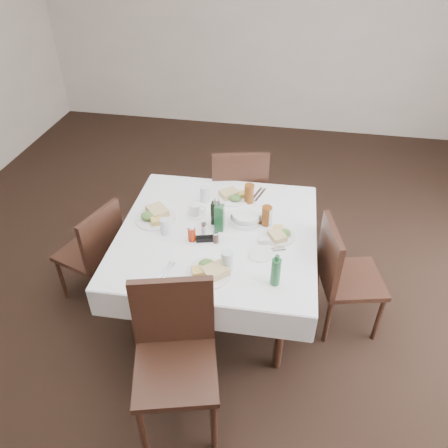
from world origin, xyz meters
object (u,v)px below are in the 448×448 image
object	(u,v)px
chair_north	(239,191)
oil_cruet_dark	(215,212)
chair_east	(341,272)
oil_cruet_green	(219,217)
chair_west	(95,248)
coffee_mug	(196,210)
green_bottle	(276,271)
water_e	(267,216)
water_n	(205,194)
chair_south	(175,347)
water_s	(227,261)
water_w	(165,226)
bread_basket	(246,218)
dining_table	(217,239)
ketchup_bottle	(192,234)

from	to	relation	value
chair_north	oil_cruet_dark	distance (m)	0.81
chair_east	oil_cruet_green	distance (m)	0.96
chair_west	coffee_mug	size ratio (longest dim) A/B	5.94
chair_west	green_bottle	xyz separation A→B (m)	(1.40, -0.39, 0.36)
chair_east	oil_cruet_green	xyz separation A→B (m)	(-0.89, 0.03, 0.35)
water_e	oil_cruet_green	size ratio (longest dim) A/B	0.53
green_bottle	oil_cruet_dark	bearing A→B (deg)	131.78
water_n	chair_south	bearing A→B (deg)	-85.92
water_s	chair_east	bearing A→B (deg)	26.07
water_w	green_bottle	world-z (taller)	green_bottle
water_e	bread_basket	bearing A→B (deg)	179.83
dining_table	chair_west	world-z (taller)	chair_west
water_e	ketchup_bottle	distance (m)	0.57
chair_east	oil_cruet_green	world-z (taller)	oil_cruet_green
chair_east	coffee_mug	xyz separation A→B (m)	(-1.10, 0.17, 0.28)
chair_south	bread_basket	bearing A→B (deg)	75.75
chair_north	bread_basket	world-z (taller)	chair_north
water_w	chair_west	bearing A→B (deg)	176.84
chair_east	water_w	bearing A→B (deg)	-176.23
dining_table	green_bottle	distance (m)	0.66
water_n	water_e	size ratio (longest dim) A/B	0.95
bread_basket	water_s	bearing A→B (deg)	-94.87
oil_cruet_green	chair_east	bearing A→B (deg)	-1.97
dining_table	coffee_mug	bearing A→B (deg)	140.56
water_s	green_bottle	size ratio (longest dim) A/B	0.65
chair_north	bread_basket	bearing A→B (deg)	-77.47
oil_cruet_green	chair_south	bearing A→B (deg)	-95.68
chair_west	bread_basket	size ratio (longest dim) A/B	3.90
water_n	green_bottle	distance (m)	1.01
chair_east	water_n	xyz separation A→B (m)	(-1.07, 0.36, 0.30)
chair_north	water_s	size ratio (longest dim) A/B	6.77
water_e	ketchup_bottle	xyz separation A→B (m)	(-0.49, -0.28, -0.01)
chair_east	ketchup_bottle	world-z (taller)	chair_east
water_e	coffee_mug	size ratio (longest dim) A/B	0.95
chair_north	oil_cruet_dark	xyz separation A→B (m)	(-0.06, -0.75, 0.29)
chair_east	oil_cruet_dark	xyz separation A→B (m)	(-0.94, 0.10, 0.33)
oil_cruet_green	water_e	bearing A→B (deg)	20.98
bread_basket	oil_cruet_dark	size ratio (longest dim) A/B	1.00
chair_south	coffee_mug	bearing A→B (deg)	96.23
dining_table	water_n	distance (m)	0.42
water_n	water_s	bearing A→B (deg)	-67.27
ketchup_bottle	coffee_mug	distance (m)	0.30
chair_north	chair_east	distance (m)	1.22
water_n	water_w	bearing A→B (deg)	-113.01
oil_cruet_dark	green_bottle	size ratio (longest dim) A/B	1.00
chair_east	chair_north	bearing A→B (deg)	135.76
green_bottle	chair_south	bearing A→B (deg)	-140.24
water_w	coffee_mug	xyz separation A→B (m)	(0.16, 0.25, -0.02)
dining_table	water_n	xyz separation A→B (m)	(-0.17, 0.35, 0.14)
water_e	oil_cruet_dark	world-z (taller)	oil_cruet_dark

